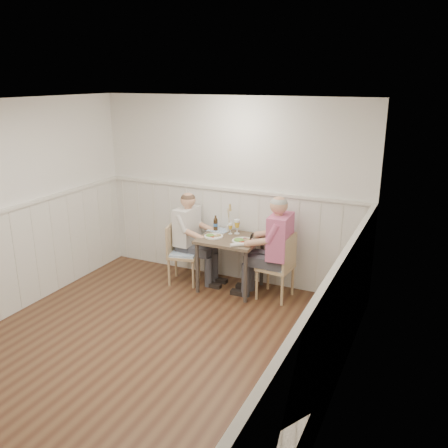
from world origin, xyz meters
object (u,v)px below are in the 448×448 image
dining_table (230,245)px  man_in_pink (276,256)px  diner_cream (190,243)px  beer_bottle (216,224)px  chair_left (180,251)px  chair_right (279,264)px  grass_vase (228,218)px

dining_table → man_in_pink: bearing=-1.3°
diner_cream → man_in_pink: bearing=-2.8°
beer_bottle → dining_table: bearing=-32.4°
dining_table → diner_cream: bearing=175.7°
chair_left → diner_cream: 0.18m
chair_left → man_in_pink: (1.40, 0.07, 0.13)m
chair_right → diner_cream: (-1.36, 0.05, 0.07)m
chair_right → grass_vase: bearing=164.7°
grass_vase → dining_table: bearing=-59.1°
chair_right → beer_bottle: bearing=168.9°
dining_table → grass_vase: size_ratio=1.89×
diner_cream → grass_vase: size_ratio=3.08×
chair_right → diner_cream: bearing=178.0°
man_in_pink → grass_vase: bearing=162.8°
beer_bottle → chair_right: bearing=-11.1°
chair_left → beer_bottle: size_ratio=3.94×
dining_table → beer_bottle: (-0.32, 0.20, 0.21)m
chair_right → chair_left: size_ratio=1.03×
beer_bottle → diner_cream: bearing=-155.9°
chair_right → chair_left: (-1.44, -0.09, -0.02)m
chair_right → man_in_pink: (-0.04, -0.02, 0.11)m
dining_table → beer_bottle: bearing=147.6°
chair_right → beer_bottle: (-1.03, 0.20, 0.36)m
grass_vase → chair_left: bearing=-151.5°
chair_left → grass_vase: grass_vase is taller
chair_right → diner_cream: size_ratio=0.68×
man_in_pink → beer_bottle: man_in_pink is taller
dining_table → chair_left: chair_left is taller
beer_bottle → chair_left: bearing=-145.1°
dining_table → man_in_pink: (0.66, -0.02, -0.04)m
dining_table → grass_vase: (-0.14, 0.23, 0.30)m
chair_left → beer_bottle: (0.42, 0.29, 0.38)m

